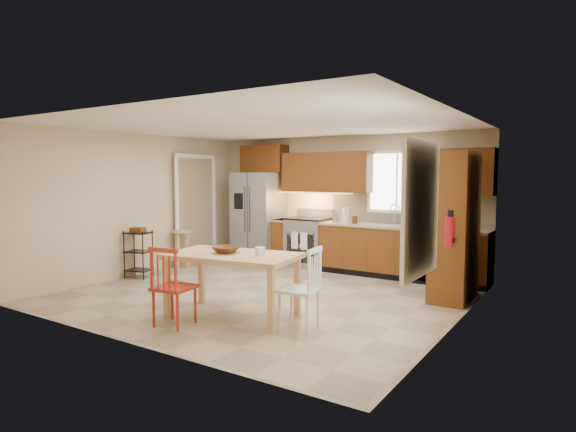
% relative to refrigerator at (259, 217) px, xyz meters
% --- Properties ---
extents(floor, '(5.50, 5.50, 0.00)m').
position_rel_refrigerator_xyz_m(floor, '(1.70, -2.12, -0.91)').
color(floor, tan).
rests_on(floor, ground).
extents(ceiling, '(5.50, 5.00, 0.02)m').
position_rel_refrigerator_xyz_m(ceiling, '(1.70, -2.12, 1.59)').
color(ceiling, silver).
rests_on(ceiling, ground).
extents(wall_back, '(5.50, 0.02, 2.50)m').
position_rel_refrigerator_xyz_m(wall_back, '(1.70, 0.38, 0.34)').
color(wall_back, '#CCB793').
rests_on(wall_back, ground).
extents(wall_front, '(5.50, 0.02, 2.50)m').
position_rel_refrigerator_xyz_m(wall_front, '(1.70, -4.62, 0.34)').
color(wall_front, '#CCB793').
rests_on(wall_front, ground).
extents(wall_left, '(0.02, 5.00, 2.50)m').
position_rel_refrigerator_xyz_m(wall_left, '(-1.05, -2.12, 0.34)').
color(wall_left, '#CCB793').
rests_on(wall_left, ground).
extents(wall_right, '(0.02, 5.00, 2.50)m').
position_rel_refrigerator_xyz_m(wall_right, '(4.45, -2.12, 0.34)').
color(wall_right, '#CCB793').
rests_on(wall_right, ground).
extents(refrigerator, '(0.92, 0.75, 1.82)m').
position_rel_refrigerator_xyz_m(refrigerator, '(0.00, 0.00, 0.00)').
color(refrigerator, gray).
rests_on(refrigerator, floor).
extents(range_stove, '(0.76, 0.63, 0.92)m').
position_rel_refrigerator_xyz_m(range_stove, '(1.15, 0.06, -0.45)').
color(range_stove, gray).
rests_on(range_stove, floor).
extents(base_cabinet_narrow, '(0.30, 0.60, 0.90)m').
position_rel_refrigerator_xyz_m(base_cabinet_narrow, '(0.60, 0.08, -0.46)').
color(base_cabinet_narrow, brown).
rests_on(base_cabinet_narrow, floor).
extents(base_cabinet_run, '(2.92, 0.60, 0.90)m').
position_rel_refrigerator_xyz_m(base_cabinet_run, '(2.99, 0.08, -0.46)').
color(base_cabinet_run, brown).
rests_on(base_cabinet_run, floor).
extents(dishwasher, '(0.60, 0.02, 0.78)m').
position_rel_refrigerator_xyz_m(dishwasher, '(3.55, -0.22, -0.46)').
color(dishwasher, black).
rests_on(dishwasher, floor).
extents(backsplash, '(2.92, 0.03, 0.55)m').
position_rel_refrigerator_xyz_m(backsplash, '(2.99, 0.36, 0.27)').
color(backsplash, beige).
rests_on(backsplash, wall_back).
extents(upper_over_fridge, '(1.00, 0.35, 0.55)m').
position_rel_refrigerator_xyz_m(upper_over_fridge, '(0.00, 0.20, 1.19)').
color(upper_over_fridge, '#582C0E').
rests_on(upper_over_fridge, wall_back).
extents(upper_left_block, '(1.80, 0.35, 0.75)m').
position_rel_refrigerator_xyz_m(upper_left_block, '(1.45, 0.20, 0.92)').
color(upper_left_block, '#582C0E').
rests_on(upper_left_block, wall_back).
extents(upper_right_block, '(1.00, 0.35, 0.75)m').
position_rel_refrigerator_xyz_m(upper_right_block, '(3.95, 0.20, 0.92)').
color(upper_right_block, '#582C0E').
rests_on(upper_right_block, wall_back).
extents(window_back, '(1.12, 0.04, 1.12)m').
position_rel_refrigerator_xyz_m(window_back, '(2.80, 0.35, 0.74)').
color(window_back, white).
rests_on(window_back, wall_back).
extents(sink, '(0.62, 0.46, 0.16)m').
position_rel_refrigerator_xyz_m(sink, '(2.80, 0.08, -0.05)').
color(sink, gray).
rests_on(sink, base_cabinet_run).
extents(undercab_glow, '(1.60, 0.30, 0.01)m').
position_rel_refrigerator_xyz_m(undercab_glow, '(1.15, 0.17, 0.52)').
color(undercab_glow, '#FFBF66').
rests_on(undercab_glow, wall_back).
extents(soap_bottle, '(0.09, 0.09, 0.19)m').
position_rel_refrigerator_xyz_m(soap_bottle, '(3.18, -0.02, 0.09)').
color(soap_bottle, '#B20C18').
rests_on(soap_bottle, base_cabinet_run).
extents(paper_towel, '(0.12, 0.12, 0.28)m').
position_rel_refrigerator_xyz_m(paper_towel, '(1.95, 0.03, 0.13)').
color(paper_towel, silver).
rests_on(paper_towel, base_cabinet_run).
extents(canister_steel, '(0.11, 0.11, 0.18)m').
position_rel_refrigerator_xyz_m(canister_steel, '(1.75, 0.03, 0.08)').
color(canister_steel, gray).
rests_on(canister_steel, base_cabinet_run).
extents(canister_wood, '(0.10, 0.10, 0.14)m').
position_rel_refrigerator_xyz_m(canister_wood, '(2.15, -0.00, 0.06)').
color(canister_wood, '#502B15').
rests_on(canister_wood, base_cabinet_run).
extents(pantry, '(0.50, 0.95, 2.10)m').
position_rel_refrigerator_xyz_m(pantry, '(4.13, -0.93, 0.14)').
color(pantry, brown).
rests_on(pantry, floor).
extents(fire_extinguisher, '(0.12, 0.12, 0.36)m').
position_rel_refrigerator_xyz_m(fire_extinguisher, '(4.33, -1.98, 0.19)').
color(fire_extinguisher, '#B20C18').
rests_on(fire_extinguisher, wall_right).
extents(window_right, '(0.04, 1.02, 1.32)m').
position_rel_refrigerator_xyz_m(window_right, '(4.38, -3.27, 0.54)').
color(window_right, white).
rests_on(window_right, wall_right).
extents(doorway, '(0.04, 0.95, 2.10)m').
position_rel_refrigerator_xyz_m(doorway, '(-0.97, -0.82, 0.14)').
color(doorway, '#8C7A59').
rests_on(doorway, wall_left).
extents(dining_table, '(1.73, 1.14, 0.79)m').
position_rel_refrigerator_xyz_m(dining_table, '(2.01, -3.27, -0.52)').
color(dining_table, tan).
rests_on(dining_table, floor).
extents(chair_red, '(0.50, 0.50, 0.95)m').
position_rel_refrigerator_xyz_m(chair_red, '(1.66, -3.92, -0.44)').
color(chair_red, maroon).
rests_on(chair_red, floor).
extents(chair_white, '(0.50, 0.50, 0.95)m').
position_rel_refrigerator_xyz_m(chair_white, '(2.96, -3.22, -0.44)').
color(chair_white, silver).
rests_on(chair_white, floor).
extents(table_bowl, '(0.37, 0.37, 0.08)m').
position_rel_refrigerator_xyz_m(table_bowl, '(1.91, -3.27, -0.11)').
color(table_bowl, '#502B15').
rests_on(table_bowl, dining_table).
extents(table_jar, '(0.14, 0.14, 0.14)m').
position_rel_refrigerator_xyz_m(table_jar, '(2.36, -3.17, -0.08)').
color(table_jar, silver).
rests_on(table_jar, dining_table).
extents(bar_stool, '(0.46, 0.46, 0.73)m').
position_rel_refrigerator_xyz_m(bar_stool, '(-0.80, -1.38, -0.55)').
color(bar_stool, tan).
rests_on(bar_stool, floor).
extents(utility_cart, '(0.48, 0.42, 0.83)m').
position_rel_refrigerator_xyz_m(utility_cart, '(-0.80, -2.40, -0.49)').
color(utility_cart, black).
rests_on(utility_cart, floor).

